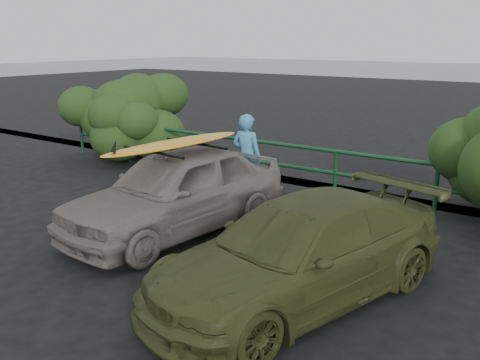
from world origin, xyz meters
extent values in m
plane|color=black|center=(0.00, 0.00, 0.00)|extent=(80.00, 80.00, 0.00)
imported|color=slate|center=(-0.33, 1.72, 0.72)|extent=(2.06, 4.34, 1.43)
imported|color=#3C431D|center=(2.57, 0.80, 0.63)|extent=(2.79, 4.62, 1.25)
imported|color=#4092C1|center=(-0.47, 3.98, 0.88)|extent=(0.67, 0.47, 1.75)
ellipsoid|color=orange|center=(-0.33, 1.72, 1.52)|extent=(0.85, 2.93, 0.09)
camera|label=1|loc=(5.57, -4.62, 3.16)|focal=40.00mm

